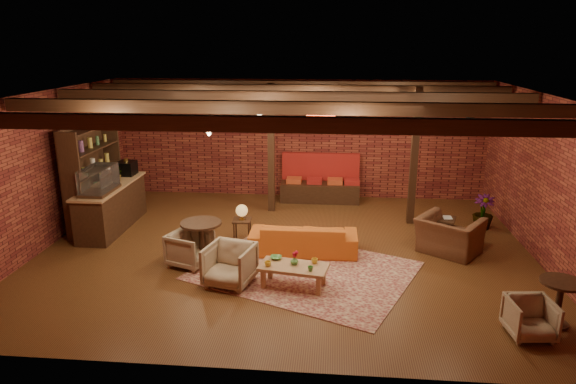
# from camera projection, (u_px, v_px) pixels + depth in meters

# --- Properties ---
(floor) EXTENTS (10.00, 10.00, 0.00)m
(floor) POSITION_uv_depth(u_px,v_px,m) (285.00, 251.00, 10.61)
(floor) COLOR #432110
(floor) RESTS_ON ground
(ceiling) EXTENTS (10.00, 8.00, 0.02)m
(ceiling) POSITION_uv_depth(u_px,v_px,m) (285.00, 95.00, 9.70)
(ceiling) COLOR black
(ceiling) RESTS_ON wall_back
(wall_back) EXTENTS (10.00, 0.02, 3.20)m
(wall_back) POSITION_uv_depth(u_px,v_px,m) (299.00, 139.00, 13.97)
(wall_back) COLOR maroon
(wall_back) RESTS_ON ground
(wall_front) EXTENTS (10.00, 0.02, 3.20)m
(wall_front) POSITION_uv_depth(u_px,v_px,m) (254.00, 259.00, 6.33)
(wall_front) COLOR maroon
(wall_front) RESTS_ON ground
(wall_left) EXTENTS (0.02, 8.00, 3.20)m
(wall_left) POSITION_uv_depth(u_px,v_px,m) (44.00, 171.00, 10.59)
(wall_left) COLOR maroon
(wall_left) RESTS_ON ground
(wall_right) EXTENTS (0.02, 8.00, 3.20)m
(wall_right) POSITION_uv_depth(u_px,v_px,m) (547.00, 182.00, 9.72)
(wall_right) COLOR maroon
(wall_right) RESTS_ON ground
(ceiling_beams) EXTENTS (9.80, 6.40, 0.22)m
(ceiling_beams) POSITION_uv_depth(u_px,v_px,m) (285.00, 101.00, 9.73)
(ceiling_beams) COLOR black
(ceiling_beams) RESTS_ON ceiling
(ceiling_pipe) EXTENTS (9.60, 0.12, 0.12)m
(ceiling_pipe) POSITION_uv_depth(u_px,v_px,m) (292.00, 103.00, 11.32)
(ceiling_pipe) COLOR black
(ceiling_pipe) RESTS_ON ceiling
(post_left) EXTENTS (0.16, 0.16, 3.20)m
(post_left) POSITION_uv_depth(u_px,v_px,m) (271.00, 149.00, 12.69)
(post_left) COLOR black
(post_left) RESTS_ON ground
(post_right) EXTENTS (0.16, 0.16, 3.20)m
(post_right) POSITION_uv_depth(u_px,v_px,m) (414.00, 157.00, 11.82)
(post_right) COLOR black
(post_right) RESTS_ON ground
(service_counter) EXTENTS (0.80, 2.50, 1.60)m
(service_counter) POSITION_uv_depth(u_px,v_px,m) (111.00, 195.00, 11.69)
(service_counter) COLOR black
(service_counter) RESTS_ON ground
(plant_counter) EXTENTS (0.35, 0.39, 0.30)m
(plant_counter) POSITION_uv_depth(u_px,v_px,m) (117.00, 175.00, 11.75)
(plant_counter) COLOR #337F33
(plant_counter) RESTS_ON service_counter
(shelving_hutch) EXTENTS (0.52, 2.00, 2.40)m
(shelving_hutch) POSITION_uv_depth(u_px,v_px,m) (94.00, 177.00, 11.71)
(shelving_hutch) COLOR black
(shelving_hutch) RESTS_ON ground
(banquette) EXTENTS (2.10, 0.70, 1.00)m
(banquette) POSITION_uv_depth(u_px,v_px,m) (320.00, 183.00, 13.80)
(banquette) COLOR #A81F1C
(banquette) RESTS_ON ground
(service_sign) EXTENTS (0.86, 0.06, 0.30)m
(service_sign) POSITION_uv_depth(u_px,v_px,m) (321.00, 117.00, 12.84)
(service_sign) COLOR #FF3F19
(service_sign) RESTS_ON ceiling
(ceiling_spotlights) EXTENTS (6.40, 4.40, 0.28)m
(ceiling_spotlights) POSITION_uv_depth(u_px,v_px,m) (285.00, 113.00, 9.79)
(ceiling_spotlights) COLOR black
(ceiling_spotlights) RESTS_ON ceiling
(rug) EXTENTS (4.64, 4.18, 0.01)m
(rug) POSITION_uv_depth(u_px,v_px,m) (305.00, 270.00, 9.70)
(rug) COLOR maroon
(rug) RESTS_ON floor
(sofa) EXTENTS (2.19, 0.87, 0.64)m
(sofa) POSITION_uv_depth(u_px,v_px,m) (303.00, 238.00, 10.46)
(sofa) COLOR #C0571A
(sofa) RESTS_ON floor
(coffee_table) EXTENTS (1.27, 0.79, 0.66)m
(coffee_table) POSITION_uv_depth(u_px,v_px,m) (293.00, 268.00, 8.99)
(coffee_table) COLOR #956D45
(coffee_table) RESTS_ON floor
(side_table_lamp) EXTENTS (0.41, 0.41, 0.82)m
(side_table_lamp) POSITION_uv_depth(u_px,v_px,m) (242.00, 213.00, 11.00)
(side_table_lamp) COLOR black
(side_table_lamp) RESTS_ON floor
(round_table_left) EXTENTS (0.80, 0.80, 0.83)m
(round_table_left) POSITION_uv_depth(u_px,v_px,m) (201.00, 235.00, 9.94)
(round_table_left) COLOR black
(round_table_left) RESTS_ON floor
(armchair_a) EXTENTS (0.88, 0.91, 0.74)m
(armchair_a) POSITION_uv_depth(u_px,v_px,m) (190.00, 247.00, 9.85)
(armchair_a) COLOR #C6B199
(armchair_a) RESTS_ON floor
(armchair_b) EXTENTS (0.94, 0.91, 0.81)m
(armchair_b) POSITION_uv_depth(u_px,v_px,m) (230.00, 263.00, 9.07)
(armchair_b) COLOR #C6B199
(armchair_b) RESTS_ON floor
(armchair_right) EXTENTS (1.38, 1.29, 1.01)m
(armchair_right) POSITION_uv_depth(u_px,v_px,m) (450.00, 229.00, 10.39)
(armchair_right) COLOR brown
(armchair_right) RESTS_ON floor
(side_table_book) EXTENTS (0.63, 0.63, 0.58)m
(side_table_book) POSITION_uv_depth(u_px,v_px,m) (443.00, 220.00, 10.92)
(side_table_book) COLOR black
(side_table_book) RESTS_ON floor
(round_table_right) EXTENTS (0.63, 0.63, 0.74)m
(round_table_right) POSITION_uv_depth(u_px,v_px,m) (560.00, 296.00, 7.72)
(round_table_right) COLOR black
(round_table_right) RESTS_ON floor
(armchair_far) EXTENTS (0.68, 0.64, 0.64)m
(armchair_far) POSITION_uv_depth(u_px,v_px,m) (531.00, 316.00, 7.48)
(armchair_far) COLOR #C6B199
(armchair_far) RESTS_ON floor
(plant_tall) EXTENTS (1.65, 1.65, 2.42)m
(plant_tall) POSITION_uv_depth(u_px,v_px,m) (487.00, 178.00, 11.54)
(plant_tall) COLOR #4C7F4C
(plant_tall) RESTS_ON floor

